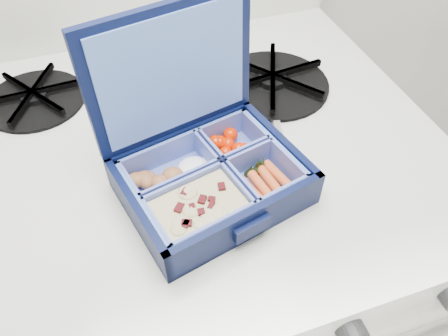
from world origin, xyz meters
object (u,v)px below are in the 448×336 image
object	(u,v)px
burner_grate	(272,79)
stove	(210,285)
bento_box	(212,181)
fork	(274,118)

from	to	relation	value
burner_grate	stove	bearing A→B (deg)	-158.04
stove	burner_grate	xyz separation A→B (m)	(0.14, 0.05, 0.51)
bento_box	burner_grate	world-z (taller)	bento_box
burner_grate	fork	distance (m)	0.08
stove	burner_grate	size ratio (longest dim) A/B	5.37
stove	bento_box	xyz separation A→B (m)	(-0.02, -0.13, 0.52)
bento_box	fork	xyz separation A→B (m)	(0.13, 0.11, -0.02)
stove	burner_grate	distance (m)	0.53
stove	fork	bearing A→B (deg)	-12.78
bento_box	fork	size ratio (longest dim) A/B	1.05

